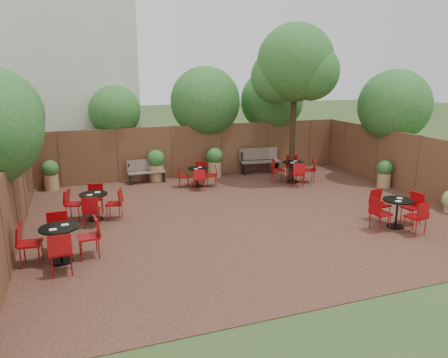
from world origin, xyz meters
name	(u,v)px	position (x,y,z in m)	size (l,w,h in m)	color
ground	(248,215)	(0.00, 0.00, 0.00)	(80.00, 80.00, 0.00)	#354F23
courtyard_paving	(248,215)	(0.00, 0.00, 0.01)	(12.00, 10.00, 0.02)	#361D16
fence_back	(198,151)	(0.00, 5.00, 1.00)	(12.00, 0.08, 2.00)	brown
fence_left	(13,204)	(-6.00, 0.00, 1.00)	(0.08, 10.00, 2.00)	brown
fence_right	(417,166)	(6.00, 0.00, 1.00)	(0.08, 10.00, 2.00)	brown
neighbour_building	(68,71)	(-4.50, 8.00, 4.00)	(5.00, 4.00, 8.00)	beige
overhang_foliage	(179,110)	(-1.19, 3.10, 2.78)	(15.85, 10.54, 2.76)	#25601F
courtyard_tree	(295,68)	(3.08, 3.13, 4.12)	(2.86, 2.78, 5.65)	black
park_bench_left	(146,171)	(-2.11, 4.62, 0.45)	(1.36, 0.45, 0.84)	brown
park_bench_right	(260,160)	(2.46, 4.63, 0.52)	(1.63, 0.71, 0.98)	brown
bistro_tables	(217,198)	(-0.78, 0.46, 0.46)	(9.89, 7.15, 0.92)	black
planters	(191,167)	(-0.56, 4.01, 0.61)	(11.58, 4.21, 1.17)	#A58052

